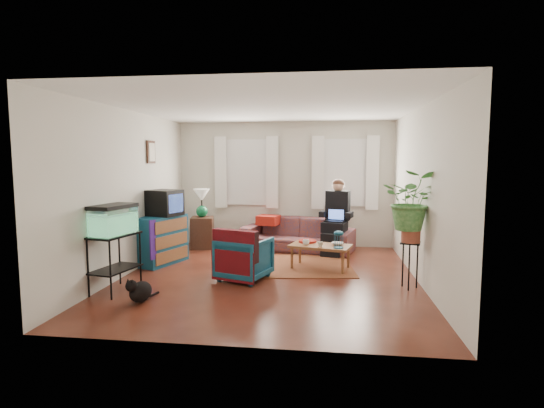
# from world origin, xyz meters

# --- Properties ---
(floor) EXTENTS (4.50, 5.00, 0.01)m
(floor) POSITION_xyz_m (0.00, 0.00, 0.00)
(floor) COLOR #4F2B14
(floor) RESTS_ON ground
(ceiling) EXTENTS (4.50, 5.00, 0.01)m
(ceiling) POSITION_xyz_m (0.00, 0.00, 2.60)
(ceiling) COLOR white
(ceiling) RESTS_ON wall_back
(wall_back) EXTENTS (4.50, 0.01, 2.60)m
(wall_back) POSITION_xyz_m (0.00, 2.50, 1.30)
(wall_back) COLOR silver
(wall_back) RESTS_ON floor
(wall_front) EXTENTS (4.50, 0.01, 2.60)m
(wall_front) POSITION_xyz_m (0.00, -2.50, 1.30)
(wall_front) COLOR silver
(wall_front) RESTS_ON floor
(wall_left) EXTENTS (0.01, 5.00, 2.60)m
(wall_left) POSITION_xyz_m (-2.25, 0.00, 1.30)
(wall_left) COLOR silver
(wall_left) RESTS_ON floor
(wall_right) EXTENTS (0.01, 5.00, 2.60)m
(wall_right) POSITION_xyz_m (2.25, 0.00, 1.30)
(wall_right) COLOR silver
(wall_right) RESTS_ON floor
(window_left) EXTENTS (1.08, 0.04, 1.38)m
(window_left) POSITION_xyz_m (-0.80, 2.48, 1.55)
(window_left) COLOR white
(window_left) RESTS_ON wall_back
(window_right) EXTENTS (1.08, 0.04, 1.38)m
(window_right) POSITION_xyz_m (1.25, 2.48, 1.55)
(window_right) COLOR white
(window_right) RESTS_ON wall_back
(curtains_left) EXTENTS (1.36, 0.06, 1.50)m
(curtains_left) POSITION_xyz_m (-0.80, 2.40, 1.55)
(curtains_left) COLOR white
(curtains_left) RESTS_ON wall_back
(curtains_right) EXTENTS (1.36, 0.06, 1.50)m
(curtains_right) POSITION_xyz_m (1.25, 2.40, 1.55)
(curtains_right) COLOR white
(curtains_right) RESTS_ON wall_back
(picture_frame) EXTENTS (0.04, 0.32, 0.40)m
(picture_frame) POSITION_xyz_m (-2.21, 0.85, 1.95)
(picture_frame) COLOR #3D2616
(picture_frame) RESTS_ON wall_left
(area_rug) EXTENTS (2.19, 1.84, 0.01)m
(area_rug) POSITION_xyz_m (0.30, 0.73, 0.01)
(area_rug) COLOR brown
(area_rug) RESTS_ON floor
(sofa) EXTENTS (2.36, 1.41, 0.86)m
(sofa) POSITION_xyz_m (0.31, 2.05, 0.43)
(sofa) COLOR brown
(sofa) RESTS_ON floor
(seated_person) EXTENTS (0.71, 0.80, 1.31)m
(seated_person) POSITION_xyz_m (1.08, 1.84, 0.66)
(seated_person) COLOR black
(seated_person) RESTS_ON sofa
(side_table) EXTENTS (0.51, 0.51, 0.64)m
(side_table) POSITION_xyz_m (-1.65, 1.98, 0.32)
(side_table) COLOR #3B2116
(side_table) RESTS_ON floor
(table_lamp) EXTENTS (0.38, 0.38, 0.59)m
(table_lamp) POSITION_xyz_m (-1.65, 1.98, 0.92)
(table_lamp) COLOR white
(table_lamp) RESTS_ON side_table
(dresser) EXTENTS (0.75, 1.04, 0.84)m
(dresser) POSITION_xyz_m (-1.99, 0.62, 0.42)
(dresser) COLOR #115668
(dresser) RESTS_ON floor
(crt_tv) EXTENTS (0.64, 0.61, 0.45)m
(crt_tv) POSITION_xyz_m (-1.94, 0.70, 1.07)
(crt_tv) COLOR black
(crt_tv) RESTS_ON dresser
(aquarium_stand) EXTENTS (0.53, 0.78, 0.80)m
(aquarium_stand) POSITION_xyz_m (-2.00, -1.00, 0.40)
(aquarium_stand) COLOR black
(aquarium_stand) RESTS_ON floor
(aquarium) EXTENTS (0.48, 0.71, 0.42)m
(aquarium) POSITION_xyz_m (-2.00, -1.00, 1.01)
(aquarium) COLOR #7FD899
(aquarium) RESTS_ON aquarium_stand
(black_cat) EXTENTS (0.36, 0.45, 0.33)m
(black_cat) POSITION_xyz_m (-1.47, -1.38, 0.17)
(black_cat) COLOR black
(black_cat) RESTS_ON floor
(armchair) EXTENTS (0.87, 0.84, 0.71)m
(armchair) POSITION_xyz_m (-0.35, -0.17, 0.36)
(armchair) COLOR #126470
(armchair) RESTS_ON floor
(serape_throw) EXTENTS (0.73, 0.39, 0.59)m
(serape_throw) POSITION_xyz_m (-0.44, -0.43, 0.50)
(serape_throw) COLOR #9E0A0A
(serape_throw) RESTS_ON armchair
(coffee_table) EXTENTS (1.09, 0.78, 0.41)m
(coffee_table) POSITION_xyz_m (0.79, 0.59, 0.20)
(coffee_table) COLOR brown
(coffee_table) RESTS_ON floor
(cup_a) EXTENTS (0.14, 0.14, 0.09)m
(cup_a) POSITION_xyz_m (0.55, 0.57, 0.45)
(cup_a) COLOR white
(cup_a) RESTS_ON coffee_table
(cup_b) EXTENTS (0.11, 0.11, 0.08)m
(cup_b) POSITION_xyz_m (0.79, 0.43, 0.45)
(cup_b) COLOR beige
(cup_b) RESTS_ON coffee_table
(bowl) EXTENTS (0.24, 0.24, 0.05)m
(bowl) POSITION_xyz_m (1.07, 0.61, 0.43)
(bowl) COLOR white
(bowl) RESTS_ON coffee_table
(snack_tray) EXTENTS (0.37, 0.37, 0.04)m
(snack_tray) POSITION_xyz_m (0.56, 0.79, 0.42)
(snack_tray) COLOR #B21414
(snack_tray) RESTS_ON coffee_table
(birdcage) EXTENTS (0.20, 0.20, 0.29)m
(birdcage) POSITION_xyz_m (1.08, 0.37, 0.55)
(birdcage) COLOR #115B6B
(birdcage) RESTS_ON coffee_table
(plant_stand) EXTENTS (0.34, 0.34, 0.66)m
(plant_stand) POSITION_xyz_m (2.05, -0.34, 0.33)
(plant_stand) COLOR black
(plant_stand) RESTS_ON floor
(potted_plant) EXTENTS (0.90, 0.83, 0.84)m
(potted_plant) POSITION_xyz_m (2.05, -0.34, 1.12)
(potted_plant) COLOR #599947
(potted_plant) RESTS_ON plant_stand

